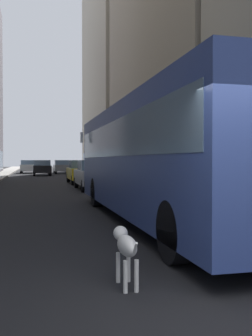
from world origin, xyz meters
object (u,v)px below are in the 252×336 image
car_yellow_taxi (82,172)px  car_white_van (28,166)px  car_silver_sedan (95,175)px  car_black_suv (42,168)px  transit_bus (159,154)px  car_red_coupe (87,169)px  dalmatian_dog (126,246)px  car_grey_wagon (61,167)px

car_yellow_taxi → car_white_van: 23.83m
car_yellow_taxi → car_silver_sedan: bearing=-90.0°
car_black_suv → car_silver_sedan: bearing=-83.3°
transit_bus → car_black_suv: size_ratio=2.93×
car_white_van → car_silver_sedan: size_ratio=1.05×
car_white_van → car_silver_sedan: 29.47m
car_white_van → car_red_coupe: 15.24m
dalmatian_dog → car_white_van: bearing=92.4°
car_grey_wagon → dalmatian_dog: 42.40m
car_yellow_taxi → car_grey_wagon: size_ratio=1.02×
car_yellow_taxi → car_black_suv: (-2.40, 14.85, -0.00)m
car_red_coupe → car_silver_sedan: bearing=-96.1°
transit_bus → car_black_suv: bearing=94.3°
transit_bus → car_red_coupe: (1.60, 26.23, -0.96)m
car_yellow_taxi → car_grey_wagon: (-0.00, 20.44, -0.00)m
car_grey_wagon → car_silver_sedan: bearing=-90.0°
transit_bus → car_white_van: transit_bus is taller
car_silver_sedan → car_grey_wagon: bearing=90.0°
transit_bus → car_white_van: size_ratio=2.54×
car_red_coupe → dalmatian_dog: car_red_coupe is taller
transit_bus → car_black_suv: (-2.40, 31.77, -0.96)m
car_grey_wagon → car_yellow_taxi: bearing=-90.0°
transit_bus → car_red_coupe: bearing=86.5°
car_yellow_taxi → car_silver_sedan: same height
car_grey_wagon → car_red_coupe: 11.24m
car_red_coupe → car_black_suv: bearing=125.9°
car_yellow_taxi → dalmatian_dog: size_ratio=4.49×
car_red_coupe → dalmatian_dog: 31.44m
car_yellow_taxi → car_white_van: (-4.00, 23.50, 0.00)m
car_white_van → car_red_coupe: same height
car_grey_wagon → dalmatian_dog: (-2.11, -42.35, -0.31)m
car_silver_sedan → car_red_coupe: bearing=83.9°
car_silver_sedan → dalmatian_dog: (-2.11, -16.20, -0.31)m
car_red_coupe → dalmatian_dog: (-3.71, -31.22, -0.31)m
car_white_van → car_black_suv: size_ratio=1.15×
car_silver_sedan → car_yellow_taxi: bearing=90.0°
car_yellow_taxi → car_red_coupe: size_ratio=1.09×
car_white_van → dalmatian_dog: car_white_van is taller
car_grey_wagon → car_red_coupe: same height
car_white_van → dalmatian_dog: (1.89, -45.40, -0.31)m
car_grey_wagon → car_red_coupe: size_ratio=1.06×
car_grey_wagon → car_silver_sedan: same height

